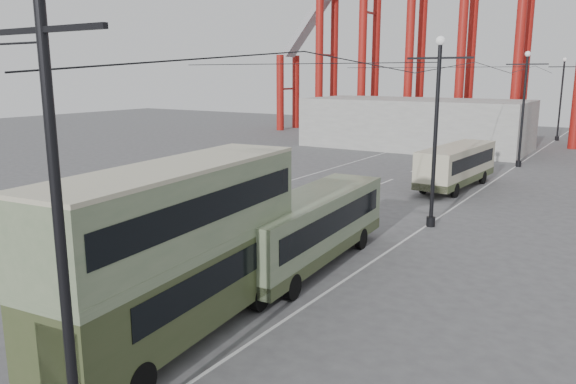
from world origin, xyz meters
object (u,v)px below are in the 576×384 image
Objects in this scene: single_decker_cream at (456,165)px; double_decker_bus at (179,243)px; lamp_post_near at (44,57)px; pedestrian at (224,275)px; single_decker_green at (309,226)px.

double_decker_bus is at bearing -87.14° from single_decker_cream.
lamp_post_near reaches higher than single_decker_cream.
double_decker_bus reaches higher than pedestrian.
double_decker_bus is 7.54m from single_decker_green.
lamp_post_near reaches higher than single_decker_green.
double_decker_bus reaches higher than single_decker_cream.
single_decker_cream is 23.28m from pedestrian.
single_decker_green reaches higher than single_decker_cream.
lamp_post_near is 1.04× the size of single_decker_green.
single_decker_cream is at bearing 83.38° from double_decker_bus.
single_decker_green is at bearing -87.67° from single_decker_cream.
double_decker_bus is at bearing -93.67° from single_decker_green.
double_decker_bus is 1.05× the size of single_decker_cream.
single_decker_green is (-2.18, 12.60, -6.24)m from lamp_post_near.
lamp_post_near reaches higher than double_decker_bus.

